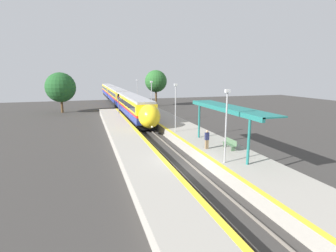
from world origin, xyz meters
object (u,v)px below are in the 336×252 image
Objects in this scene: person_waiting at (207,139)px; lamppost_mid at (176,105)px; train at (118,96)px; lamppost_farthest at (138,92)px; platform_bench at (230,144)px; railway_signal at (119,104)px; lamppost_far at (152,96)px; lamppost_near at (226,122)px.

lamppost_mid reaches higher than person_waiting.
lamppost_farthest reaches higher than train.
person_waiting is 0.31× the size of lamppost_farthest.
train is 12.54× the size of lamppost_mid.
railway_signal is at bearing 105.38° from platform_bench.
lamppost_farthest is at bearing 90.00° from lamppost_mid.
person_waiting is at bearing -78.63° from railway_signal.
train is 12.54× the size of lamppost_far.
person_waiting is at bearing 84.74° from lamppost_near.
person_waiting is 0.31× the size of lamppost_near.
lamppost_near and lamppost_farthest have the same top height.
person_waiting is 4.37m from lamppost_near.
platform_bench is 0.33× the size of lamppost_farthest.
train is 16.27× the size of railway_signal.
platform_bench is at bearing -74.62° from railway_signal.
lamppost_far is (2.34, -24.13, 1.77)m from train.
train is 12.54× the size of lamppost_near.
lamppost_farthest is (0.00, 11.18, 0.00)m from lamppost_far.
platform_bench is 0.43× the size of railway_signal.
lamppost_mid and lamppost_farthest have the same top height.
platform_bench is 0.33× the size of lamppost_near.
lamppost_farthest is (0.00, 33.54, 0.00)m from lamppost_near.
lamppost_mid is at bearing 90.00° from lamppost_near.
train is at bearing 93.59° from person_waiting.
railway_signal is 27.73m from lamppost_near.
lamppost_mid is at bearing 105.65° from platform_bench.
lamppost_mid is at bearing -74.76° from railway_signal.
platform_bench is 19.59m from lamppost_far.
train is 35.43m from lamppost_mid.
person_waiting is at bearing -87.35° from lamppost_mid.
platform_bench is 25.18m from railway_signal.
person_waiting is 0.31× the size of lamppost_far.
lamppost_far is (0.00, 11.18, 0.00)m from lamppost_mid.
person_waiting reaches higher than platform_bench.
railway_signal is 0.77× the size of lamppost_near.
lamppost_near is at bearing -90.00° from lamppost_mid.
lamppost_farthest is at bearing 94.26° from platform_bench.
lamppost_far is at bearing -90.00° from lamppost_farthest.
lamppost_near reaches higher than railway_signal.
railway_signal is 0.77× the size of lamppost_farthest.
railway_signal is (-4.75, 23.59, 0.76)m from person_waiting.
train is 24.31m from lamppost_far.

